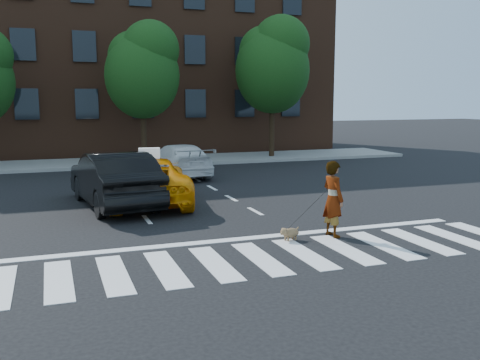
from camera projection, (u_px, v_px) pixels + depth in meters
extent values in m
plane|color=black|center=(261.00, 259.00, 11.11)|extent=(120.00, 120.00, 0.00)
cube|color=silver|center=(261.00, 258.00, 11.11)|extent=(13.00, 2.40, 0.01)
cube|color=silver|center=(236.00, 239.00, 12.60)|extent=(12.00, 0.30, 0.01)
cube|color=slate|center=(133.00, 162.00, 27.38)|extent=(30.00, 4.00, 0.15)
cube|color=#4D2B1B|center=(112.00, 55.00, 33.46)|extent=(26.00, 10.00, 12.00)
cylinder|color=black|center=(144.00, 129.00, 26.82)|extent=(0.28, 0.28, 3.55)
ellipsoid|color=#0F350E|center=(142.00, 76.00, 26.43)|extent=(3.69, 3.69, 4.25)
sphere|color=#0F350E|center=(150.00, 49.00, 26.18)|extent=(2.84, 2.84, 2.84)
sphere|color=#0F350E|center=(134.00, 57.00, 26.40)|extent=(2.56, 2.56, 2.56)
cylinder|color=black|center=(272.00, 124.00, 29.14)|extent=(0.28, 0.28, 3.85)
ellipsoid|color=#0F350E|center=(272.00, 70.00, 28.71)|extent=(4.00, 4.00, 4.60)
sphere|color=#0F350E|center=(281.00, 44.00, 28.45)|extent=(3.08, 3.08, 3.08)
sphere|color=#0F350E|center=(265.00, 52.00, 28.67)|extent=(2.77, 2.77, 2.77)
imported|color=orange|center=(149.00, 180.00, 16.97)|extent=(3.09, 5.49, 1.45)
imported|color=black|center=(114.00, 179.00, 16.36)|extent=(2.43, 5.33, 1.70)
imported|color=silver|center=(178.00, 160.00, 22.81)|extent=(2.30, 4.86, 1.37)
imported|color=#999999|center=(333.00, 199.00, 12.77)|extent=(0.52, 0.72, 1.84)
ellipsoid|color=brown|center=(291.00, 233.00, 12.51)|extent=(0.46, 0.33, 0.23)
sphere|color=brown|center=(284.00, 232.00, 12.38)|extent=(0.22, 0.22, 0.17)
sphere|color=brown|center=(282.00, 233.00, 12.34)|extent=(0.10, 0.10, 0.08)
cylinder|color=brown|center=(297.00, 229.00, 12.62)|extent=(0.13, 0.07, 0.10)
sphere|color=brown|center=(283.00, 229.00, 12.41)|extent=(0.08, 0.08, 0.06)
sphere|color=brown|center=(286.00, 230.00, 12.33)|extent=(0.08, 0.08, 0.06)
cylinder|color=brown|center=(288.00, 239.00, 12.42)|extent=(0.06, 0.06, 0.11)
cylinder|color=brown|center=(285.00, 238.00, 12.49)|extent=(0.06, 0.06, 0.11)
cylinder|color=brown|center=(296.00, 238.00, 12.56)|extent=(0.06, 0.06, 0.11)
cylinder|color=brown|center=(293.00, 237.00, 12.64)|extent=(0.06, 0.06, 0.11)
cube|color=white|center=(149.00, 153.00, 16.65)|extent=(0.68, 0.37, 0.32)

